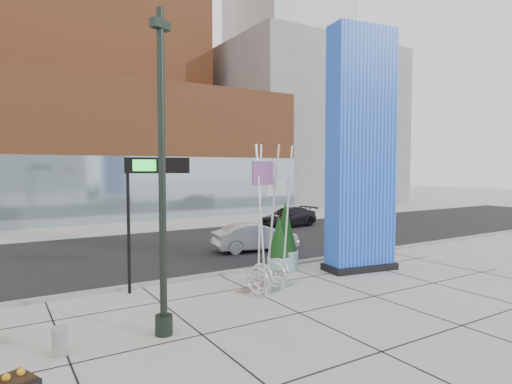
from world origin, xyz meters
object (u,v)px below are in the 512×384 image
overhead_street_sign (151,176)px  lamp_post (162,204)px  car_silver_mid (255,237)px  public_art_sculpture (269,251)px  blue_pylon (361,154)px  concrete_bollard (60,341)px

overhead_street_sign → lamp_post: bearing=-89.3°
car_silver_mid → public_art_sculpture: bearing=161.5°
blue_pylon → public_art_sculpture: size_ratio=1.96×
lamp_post → public_art_sculpture: lamp_post is taller
concrete_bollard → overhead_street_sign: overhead_street_sign is taller
blue_pylon → concrete_bollard: size_ratio=15.12×
public_art_sculpture → overhead_street_sign: (-3.40, 1.97, 2.53)m
blue_pylon → public_art_sculpture: blue_pylon is taller
concrete_bollard → public_art_sculpture: bearing=15.8°
concrete_bollard → car_silver_mid: bearing=38.4°
blue_pylon → lamp_post: 9.45m
blue_pylon → public_art_sculpture: 5.74m
concrete_bollard → car_silver_mid: 12.55m
overhead_street_sign → public_art_sculpture: bearing=-15.3°
concrete_bollard → blue_pylon: bearing=11.3°
concrete_bollard → car_silver_mid: car_silver_mid is taller
blue_pylon → concrete_bollard: blue_pylon is taller
concrete_bollard → overhead_street_sign: size_ratio=0.14×
lamp_post → blue_pylon: bearing=14.6°
blue_pylon → lamp_post: size_ratio=1.22×
public_art_sculpture → lamp_post: bearing=-176.9°
car_silver_mid → overhead_street_sign: bearing=130.3°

